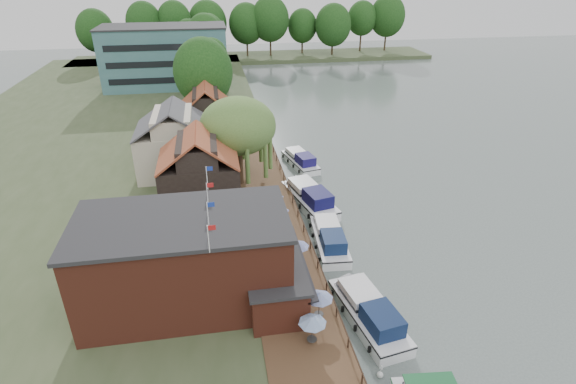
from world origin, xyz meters
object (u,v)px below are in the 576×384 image
willow (239,143)px  cruiser_1 (330,236)px  cottage_a (199,171)px  cruiser_3 (300,158)px  cottage_c (207,116)px  umbrella_4 (278,237)px  swan (380,374)px  umbrella_1 (319,305)px  umbrella_6 (274,203)px  pub (213,258)px  cruiser_0 (369,309)px  umbrella_5 (277,217)px  cruiser_2 (310,195)px  umbrella_0 (312,330)px  umbrella_2 (293,275)px  umbrella_3 (297,253)px  cottage_b (175,139)px  hotel_block (166,56)px

willow → cruiser_1: bearing=-60.4°
cottage_a → cruiser_3: cottage_a is taller
cottage_c → cruiser_3: (11.96, -7.75, -4.18)m
umbrella_4 → swan: bearing=-72.2°
umbrella_1 → swan: size_ratio=5.40×
cottage_a → umbrella_6: 8.46m
umbrella_1 → umbrella_6: same height
pub → cottage_a: (-1.00, 15.00, 0.60)m
pub → cruiser_0: pub is taller
cruiser_0 → cruiser_1: cruiser_0 is taller
willow → swan: bearing=-76.5°
umbrella_5 → swan: (4.12, -18.06, -2.07)m
cottage_c → cruiser_2: cottage_c is taller
umbrella_0 → cruiser_3: (5.60, 32.45, -1.22)m
umbrella_6 → umbrella_5: bearing=-92.1°
pub → umbrella_5: bearing=55.7°
umbrella_2 → cruiser_0: size_ratio=0.24×
willow → umbrella_6: bearing=-69.5°
umbrella_3 → cruiser_0: size_ratio=0.24×
cottage_c → umbrella_0: (6.36, -40.20, -2.96)m
umbrella_1 → umbrella_3: same height
pub → cottage_c: bearing=90.0°
cottage_c → cruiser_2: (10.84, -18.79, -3.95)m
cottage_b → umbrella_6: size_ratio=4.04×
willow → umbrella_4: bearing=-80.9°
willow → umbrella_1: bearing=-80.7°
umbrella_4 → umbrella_5: size_ratio=1.00×
umbrella_1 → cruiser_2: 19.40m
umbrella_2 → umbrella_3: bearing=73.4°
cottage_a → swan: bearing=-64.4°
umbrella_4 → cruiser_2: bearing=62.3°
cottage_b → pub: bearing=-80.9°
hotel_block → cottage_c: size_ratio=2.99×
umbrella_5 → umbrella_6: same height
cruiser_0 → cruiser_1: 10.53m
hotel_block → cruiser_2: size_ratio=2.39×
cruiser_2 → cottage_a: bearing=167.7°
pub → swan: (10.42, -8.81, -4.43)m
cottage_b → cruiser_0: bearing=-61.9°
willow → umbrella_3: 17.87m
swan → cruiser_1: bearing=87.9°
cruiser_2 → cruiser_3: cruiser_2 is taller
umbrella_5 → umbrella_3: bearing=-83.2°
cottage_c → umbrella_2: cottage_c is taller
umbrella_1 → cruiser_0: umbrella_1 is taller
cottage_c → umbrella_3: 32.00m
umbrella_6 → cruiser_2: (4.43, 3.00, -0.99)m
willow → umbrella_1: size_ratio=4.39×
cottage_b → willow: 9.07m
cottage_b → cruiser_2: 18.22m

